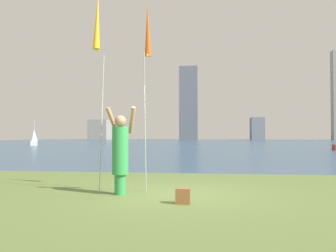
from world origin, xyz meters
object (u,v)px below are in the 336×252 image
Objects in this scene: sailboat_3 at (34,138)px; bag at (183,196)px; kite_flag_left at (97,26)px; person at (120,151)px; kite_flag_right at (148,35)px.

bag is at bearing -58.56° from sailboat_3.
kite_flag_left is at bearing 157.48° from bag.
kite_flag_left is 1.33× the size of sailboat_3.
person is 2.88m from kite_flag_right.
sailboat_3 is at bearing 119.73° from kite_flag_left.
kite_flag_left reaches higher than sailboat_3.
kite_flag_left is 1.02× the size of kite_flag_right.
sailboat_3 is at bearing 139.27° from person.
person is at bearing 10.39° from kite_flag_left.
kite_flag_left is 1.22m from kite_flag_right.
bag is at bearing -56.18° from kite_flag_right.
kite_flag_right is (1.04, 0.63, -0.05)m from kite_flag_left.
kite_flag_left is 15.37× the size of bag.
sailboat_3 is (-21.97, 37.46, -0.01)m from person.
bag is at bearing -12.94° from person.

